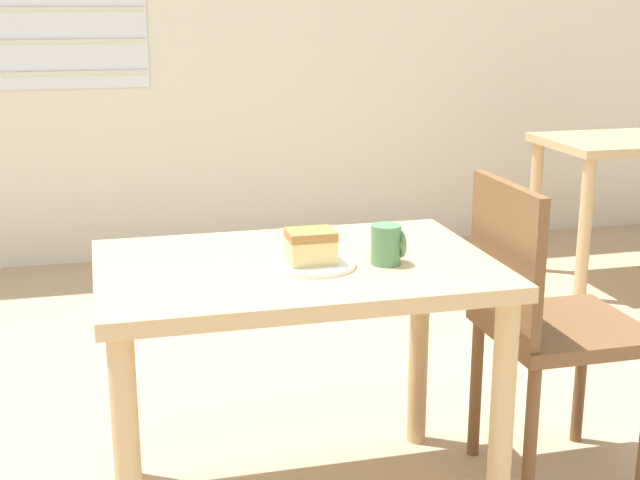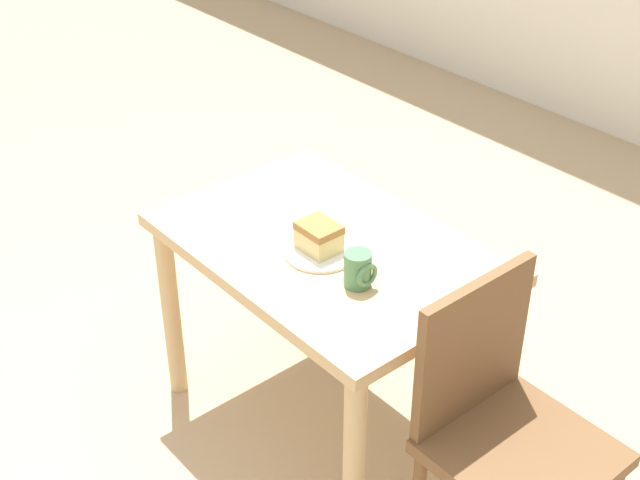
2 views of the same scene
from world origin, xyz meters
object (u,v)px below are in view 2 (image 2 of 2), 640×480
coffee_mug (359,270)px  chair_near_window (503,428)px  plate (321,252)px  cake_slice (319,237)px  dining_table_near (327,274)px

coffee_mug → chair_near_window: bearing=7.7°
plate → cake_slice: size_ratio=1.79×
plate → coffee_mug: (0.18, -0.02, 0.04)m
dining_table_near → plate: size_ratio=4.78×
chair_near_window → cake_slice: bearing=93.7°
plate → cake_slice: bearing=177.4°
dining_table_near → chair_near_window: chair_near_window is taller
dining_table_near → cake_slice: cake_slice is taller
dining_table_near → plate: plate is taller
chair_near_window → cake_slice: size_ratio=7.56×
plate → dining_table_near: bearing=122.2°
coffee_mug → dining_table_near: bearing=160.9°
dining_table_near → chair_near_window: (0.70, -0.01, -0.10)m
coffee_mug → plate: bearing=173.3°
chair_near_window → cake_slice: chair_near_window is taller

